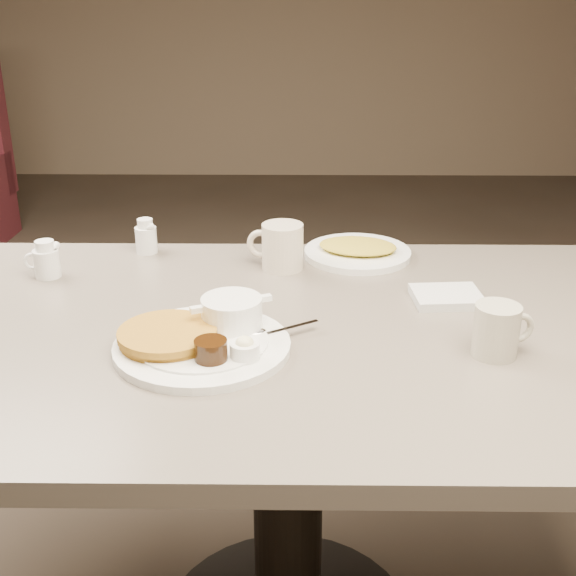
{
  "coord_description": "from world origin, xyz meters",
  "views": [
    {
      "loc": [
        0.01,
        -1.22,
        1.35
      ],
      "look_at": [
        0.0,
        0.02,
        0.82
      ],
      "focal_mm": 46.8,
      "sensor_mm": 36.0,
      "label": 1
    }
  ],
  "objects_px": {
    "hash_plate": "(358,251)",
    "creamer_right": "(146,237)",
    "creamer_left": "(46,260)",
    "diner_table": "(288,408)",
    "coffee_mug_far": "(281,247)",
    "main_plate": "(204,336)",
    "coffee_mug_near": "(498,330)"
  },
  "relations": [
    {
      "from": "hash_plate",
      "to": "creamer_right",
      "type": "bearing_deg",
      "value": 177.49
    },
    {
      "from": "creamer_left",
      "to": "diner_table",
      "type": "bearing_deg",
      "value": -25.19
    },
    {
      "from": "coffee_mug_far",
      "to": "diner_table",
      "type": "bearing_deg",
      "value": -86.48
    },
    {
      "from": "diner_table",
      "to": "creamer_left",
      "type": "bearing_deg",
      "value": 154.81
    },
    {
      "from": "diner_table",
      "to": "main_plate",
      "type": "relative_size",
      "value": 3.75
    },
    {
      "from": "hash_plate",
      "to": "coffee_mug_far",
      "type": "bearing_deg",
      "value": -156.33
    },
    {
      "from": "coffee_mug_near",
      "to": "hash_plate",
      "type": "xyz_separation_m",
      "value": [
        -0.2,
        0.47,
        -0.03
      ]
    },
    {
      "from": "hash_plate",
      "to": "creamer_left",
      "type": "bearing_deg",
      "value": -168.98
    },
    {
      "from": "coffee_mug_near",
      "to": "creamer_left",
      "type": "height_order",
      "value": "coffee_mug_near"
    },
    {
      "from": "creamer_right",
      "to": "hash_plate",
      "type": "distance_m",
      "value": 0.48
    },
    {
      "from": "creamer_left",
      "to": "coffee_mug_near",
      "type": "bearing_deg",
      "value": -21.41
    },
    {
      "from": "coffee_mug_near",
      "to": "creamer_right",
      "type": "bearing_deg",
      "value": 144.31
    },
    {
      "from": "diner_table",
      "to": "coffee_mug_far",
      "type": "xyz_separation_m",
      "value": [
        -0.02,
        0.29,
        0.22
      ]
    },
    {
      "from": "diner_table",
      "to": "creamer_left",
      "type": "relative_size",
      "value": 18.14
    },
    {
      "from": "coffee_mug_far",
      "to": "creamer_left",
      "type": "relative_size",
      "value": 1.65
    },
    {
      "from": "main_plate",
      "to": "creamer_left",
      "type": "xyz_separation_m",
      "value": [
        -0.37,
        0.32,
        0.01
      ]
    },
    {
      "from": "diner_table",
      "to": "coffee_mug_near",
      "type": "relative_size",
      "value": 12.96
    },
    {
      "from": "creamer_left",
      "to": "hash_plate",
      "type": "relative_size",
      "value": 0.29
    },
    {
      "from": "coffee_mug_far",
      "to": "hash_plate",
      "type": "distance_m",
      "value": 0.19
    },
    {
      "from": "diner_table",
      "to": "coffee_mug_near",
      "type": "xyz_separation_m",
      "value": [
        0.35,
        -0.1,
        0.22
      ]
    },
    {
      "from": "main_plate",
      "to": "coffee_mug_far",
      "type": "xyz_separation_m",
      "value": [
        0.13,
        0.37,
        0.03
      ]
    },
    {
      "from": "main_plate",
      "to": "coffee_mug_far",
      "type": "relative_size",
      "value": 2.93
    },
    {
      "from": "main_plate",
      "to": "hash_plate",
      "type": "height_order",
      "value": "main_plate"
    },
    {
      "from": "diner_table",
      "to": "hash_plate",
      "type": "bearing_deg",
      "value": 67.47
    },
    {
      "from": "coffee_mug_near",
      "to": "hash_plate",
      "type": "height_order",
      "value": "coffee_mug_near"
    },
    {
      "from": "main_plate",
      "to": "coffee_mug_far",
      "type": "height_order",
      "value": "coffee_mug_far"
    },
    {
      "from": "main_plate",
      "to": "diner_table",
      "type": "bearing_deg",
      "value": 28.51
    },
    {
      "from": "coffee_mug_far",
      "to": "creamer_right",
      "type": "height_order",
      "value": "coffee_mug_far"
    },
    {
      "from": "coffee_mug_far",
      "to": "creamer_left",
      "type": "bearing_deg",
      "value": -173.72
    },
    {
      "from": "hash_plate",
      "to": "diner_table",
      "type": "bearing_deg",
      "value": -112.53
    },
    {
      "from": "coffee_mug_far",
      "to": "creamer_left",
      "type": "distance_m",
      "value": 0.5
    },
    {
      "from": "coffee_mug_near",
      "to": "creamer_left",
      "type": "distance_m",
      "value": 0.93
    }
  ]
}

